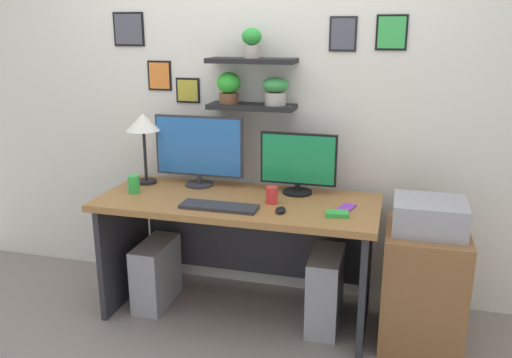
# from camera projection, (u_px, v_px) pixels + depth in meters

# --- Properties ---
(ground_plane) EXTENTS (8.00, 8.00, 0.00)m
(ground_plane) POSITION_uv_depth(u_px,v_px,m) (239.00, 312.00, 3.33)
(ground_plane) COLOR gray
(back_wall_assembly) EXTENTS (4.40, 0.24, 2.70)m
(back_wall_assembly) POSITION_uv_depth(u_px,v_px,m) (256.00, 89.00, 3.36)
(back_wall_assembly) COLOR silver
(back_wall_assembly) RESTS_ON ground
(desk) EXTENTS (1.66, 0.68, 0.75)m
(desk) POSITION_uv_depth(u_px,v_px,m) (240.00, 229.00, 3.23)
(desk) COLOR #9E6B38
(desk) RESTS_ON ground
(monitor_left) EXTENTS (0.58, 0.18, 0.45)m
(monitor_left) POSITION_uv_depth(u_px,v_px,m) (199.00, 149.00, 3.34)
(monitor_left) COLOR #2D2D33
(monitor_left) RESTS_ON desk
(monitor_right) EXTENTS (0.47, 0.18, 0.37)m
(monitor_right) POSITION_uv_depth(u_px,v_px,m) (298.00, 163.00, 3.19)
(monitor_right) COLOR black
(monitor_right) RESTS_ON desk
(keyboard) EXTENTS (0.44, 0.14, 0.02)m
(keyboard) POSITION_uv_depth(u_px,v_px,m) (219.00, 207.00, 2.97)
(keyboard) COLOR #2D2D33
(keyboard) RESTS_ON desk
(computer_mouse) EXTENTS (0.06, 0.09, 0.03)m
(computer_mouse) POSITION_uv_depth(u_px,v_px,m) (281.00, 210.00, 2.90)
(computer_mouse) COLOR black
(computer_mouse) RESTS_ON desk
(desk_lamp) EXTENTS (0.22, 0.22, 0.46)m
(desk_lamp) POSITION_uv_depth(u_px,v_px,m) (143.00, 127.00, 3.35)
(desk_lamp) COLOR black
(desk_lamp) RESTS_ON desk
(cell_phone) EXTENTS (0.10, 0.15, 0.01)m
(cell_phone) POSITION_uv_depth(u_px,v_px,m) (346.00, 208.00, 2.96)
(cell_phone) COLOR purple
(cell_phone) RESTS_ON desk
(pen_cup) EXTENTS (0.07, 0.07, 0.10)m
(pen_cup) POSITION_uv_depth(u_px,v_px,m) (272.00, 195.00, 3.04)
(pen_cup) COLOR red
(pen_cup) RESTS_ON desk
(scissors_tray) EXTENTS (0.13, 0.10, 0.02)m
(scissors_tray) POSITION_uv_depth(u_px,v_px,m) (337.00, 214.00, 2.85)
(scissors_tray) COLOR green
(scissors_tray) RESTS_ON desk
(water_cup) EXTENTS (0.07, 0.07, 0.11)m
(water_cup) POSITION_uv_depth(u_px,v_px,m) (134.00, 184.00, 3.23)
(water_cup) COLOR green
(water_cup) RESTS_ON desk
(drawer_cabinet) EXTENTS (0.44, 0.50, 0.67)m
(drawer_cabinet) POSITION_uv_depth(u_px,v_px,m) (422.00, 286.00, 2.96)
(drawer_cabinet) COLOR brown
(drawer_cabinet) RESTS_ON ground
(printer) EXTENTS (0.38, 0.34, 0.17)m
(printer) POSITION_uv_depth(u_px,v_px,m) (429.00, 216.00, 2.84)
(printer) COLOR #9E9EA3
(printer) RESTS_ON drawer_cabinet
(computer_tower_left) EXTENTS (0.18, 0.40, 0.42)m
(computer_tower_left) POSITION_uv_depth(u_px,v_px,m) (156.00, 273.00, 3.40)
(computer_tower_left) COLOR #99999E
(computer_tower_left) RESTS_ON ground
(computer_tower_right) EXTENTS (0.18, 0.40, 0.46)m
(computer_tower_right) POSITION_uv_depth(u_px,v_px,m) (325.00, 290.00, 3.13)
(computer_tower_right) COLOR #99999E
(computer_tower_right) RESTS_ON ground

